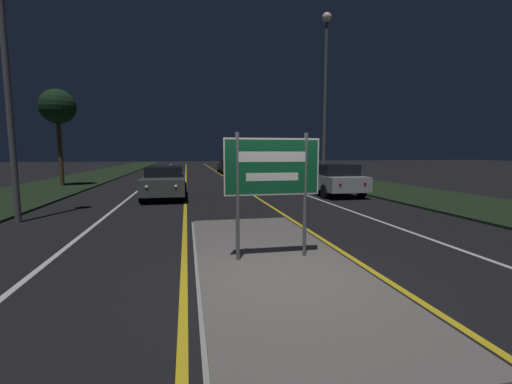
# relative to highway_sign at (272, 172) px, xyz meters

# --- Properties ---
(ground_plane) EXTENTS (160.00, 160.00, 0.00)m
(ground_plane) POSITION_rel_highway_sign_xyz_m (0.00, -0.89, -1.72)
(ground_plane) COLOR black
(median_island) EXTENTS (2.89, 7.84, 0.10)m
(median_island) POSITION_rel_highway_sign_xyz_m (0.00, 0.00, -1.68)
(median_island) COLOR #999993
(median_island) RESTS_ON ground_plane
(verge_left) EXTENTS (5.00, 100.00, 0.08)m
(verge_left) POSITION_rel_highway_sign_xyz_m (-9.50, 19.11, -1.68)
(verge_left) COLOR black
(verge_left) RESTS_ON ground_plane
(verge_right) EXTENTS (5.00, 100.00, 0.08)m
(verge_right) POSITION_rel_highway_sign_xyz_m (9.50, 19.11, -1.68)
(verge_right) COLOR black
(verge_right) RESTS_ON ground_plane
(centre_line_yellow_left) EXTENTS (0.12, 70.00, 0.01)m
(centre_line_yellow_left) POSITION_rel_highway_sign_xyz_m (-1.63, 24.11, -1.72)
(centre_line_yellow_left) COLOR gold
(centre_line_yellow_left) RESTS_ON ground_plane
(centre_line_yellow_right) EXTENTS (0.12, 70.00, 0.01)m
(centre_line_yellow_right) POSITION_rel_highway_sign_xyz_m (1.63, 24.11, -1.72)
(centre_line_yellow_right) COLOR gold
(centre_line_yellow_right) RESTS_ON ground_plane
(lane_line_white_left) EXTENTS (0.12, 70.00, 0.01)m
(lane_line_white_left) POSITION_rel_highway_sign_xyz_m (-4.20, 24.11, -1.72)
(lane_line_white_left) COLOR silver
(lane_line_white_left) RESTS_ON ground_plane
(lane_line_white_right) EXTENTS (0.12, 70.00, 0.01)m
(lane_line_white_right) POSITION_rel_highway_sign_xyz_m (4.20, 24.11, -1.72)
(lane_line_white_right) COLOR silver
(lane_line_white_right) RESTS_ON ground_plane
(edge_line_white_left) EXTENTS (0.10, 70.00, 0.01)m
(edge_line_white_left) POSITION_rel_highway_sign_xyz_m (-7.20, 24.11, -1.72)
(edge_line_white_left) COLOR silver
(edge_line_white_left) RESTS_ON ground_plane
(edge_line_white_right) EXTENTS (0.10, 70.00, 0.01)m
(edge_line_white_right) POSITION_rel_highway_sign_xyz_m (7.20, 24.11, -1.72)
(edge_line_white_right) COLOR silver
(edge_line_white_right) RESTS_ON ground_plane
(highway_sign) EXTENTS (1.80, 0.07, 2.35)m
(highway_sign) POSITION_rel_highway_sign_xyz_m (0.00, 0.00, 0.00)
(highway_sign) COLOR #56565B
(highway_sign) RESTS_ON median_island
(streetlight_left_near) EXTENTS (0.58, 0.58, 9.19)m
(streetlight_left_near) POSITION_rel_highway_sign_xyz_m (-6.54, 5.20, 4.50)
(streetlight_left_near) COLOR #56565B
(streetlight_left_near) RESTS_ON ground_plane
(streetlight_right_near) EXTENTS (0.56, 0.56, 10.10)m
(streetlight_right_near) POSITION_rel_highway_sign_xyz_m (6.56, 13.34, 4.87)
(streetlight_right_near) COLOR #56565B
(streetlight_right_near) RESTS_ON ground_plane
(car_receding_0) EXTENTS (2.04, 4.62, 1.51)m
(car_receding_0) POSITION_rel_highway_sign_xyz_m (5.53, 9.78, -0.93)
(car_receding_0) COLOR #B7B7BC
(car_receding_0) RESTS_ON ground_plane
(car_receding_1) EXTENTS (1.86, 4.28, 1.44)m
(car_receding_1) POSITION_rel_highway_sign_xyz_m (5.81, 19.02, -0.96)
(car_receding_1) COLOR silver
(car_receding_1) RESTS_ON ground_plane
(car_receding_2) EXTENTS (2.00, 4.08, 1.42)m
(car_receding_2) POSITION_rel_highway_sign_xyz_m (2.63, 28.45, -0.97)
(car_receding_2) COLOR black
(car_receding_2) RESTS_ON ground_plane
(car_approaching_0) EXTENTS (1.95, 4.46, 1.45)m
(car_approaching_0) POSITION_rel_highway_sign_xyz_m (-2.55, 10.09, -0.96)
(car_approaching_0) COLOR #4C514C
(car_approaching_0) RESTS_ON ground_plane
(roadside_palm_left) EXTENTS (2.03, 2.03, 5.74)m
(roadside_palm_left) POSITION_rel_highway_sign_xyz_m (-8.98, 16.48, 3.01)
(roadside_palm_left) COLOR #4C3823
(roadside_palm_left) RESTS_ON verge_left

